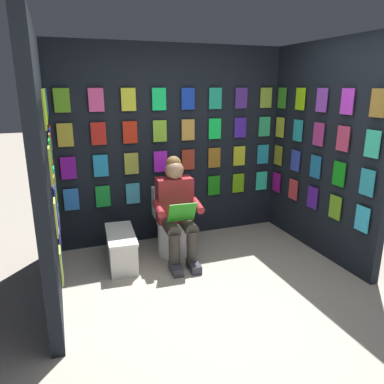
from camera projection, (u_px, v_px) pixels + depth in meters
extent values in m
plane|color=#B2A899|center=(241.00, 315.00, 3.22)|extent=(30.00, 30.00, 0.00)
cube|color=black|center=(172.00, 145.00, 4.66)|extent=(3.03, 0.10, 2.43)
cube|color=blue|center=(71.00, 200.00, 4.31)|extent=(0.17, 0.01, 0.26)
cube|color=#119330|center=(103.00, 196.00, 4.43)|extent=(0.17, 0.01, 0.26)
cube|color=#3DA3C3|center=(133.00, 193.00, 4.55)|extent=(0.17, 0.01, 0.26)
cube|color=#28D69E|center=(161.00, 191.00, 4.68)|extent=(0.17, 0.01, 0.26)
cube|color=#971F4B|center=(188.00, 188.00, 4.80)|extent=(0.17, 0.01, 0.26)
cube|color=#188D14|center=(214.00, 185.00, 4.92)|extent=(0.17, 0.01, 0.26)
cube|color=#6CBD14|center=(238.00, 183.00, 5.04)|extent=(0.17, 0.01, 0.26)
cube|color=#2FE9B7|center=(261.00, 181.00, 5.16)|extent=(0.17, 0.01, 0.26)
cube|color=#780DA0|center=(68.00, 168.00, 4.21)|extent=(0.17, 0.01, 0.26)
cube|color=#1D92D0|center=(101.00, 166.00, 4.33)|extent=(0.17, 0.01, 0.26)
cube|color=#A5AA3B|center=(132.00, 164.00, 4.45)|extent=(0.17, 0.01, 0.26)
cube|color=#C721EC|center=(161.00, 162.00, 4.57)|extent=(0.17, 0.01, 0.26)
cube|color=#A6331F|center=(188.00, 160.00, 4.69)|extent=(0.17, 0.01, 0.26)
cube|color=#9B6A1E|center=(214.00, 158.00, 4.81)|extent=(0.17, 0.01, 0.26)
cube|color=#CDD628|center=(239.00, 156.00, 4.94)|extent=(0.17, 0.01, 0.26)
cube|color=#2398BB|center=(263.00, 154.00, 5.06)|extent=(0.17, 0.01, 0.26)
cube|color=gold|center=(65.00, 135.00, 4.10)|extent=(0.17, 0.01, 0.26)
cube|color=red|center=(99.00, 134.00, 4.22)|extent=(0.17, 0.01, 0.26)
cube|color=red|center=(130.00, 132.00, 4.34)|extent=(0.17, 0.01, 0.26)
cube|color=#8ACE30|center=(160.00, 131.00, 4.47)|extent=(0.17, 0.01, 0.26)
cube|color=gold|center=(188.00, 130.00, 4.59)|extent=(0.17, 0.01, 0.26)
cube|color=#15F154|center=(215.00, 129.00, 4.71)|extent=(0.17, 0.01, 0.26)
cube|color=#4523B1|center=(240.00, 128.00, 4.83)|extent=(0.17, 0.01, 0.26)
cube|color=#30B573|center=(264.00, 127.00, 4.95)|extent=(0.17, 0.01, 0.26)
cube|color=#59A21C|center=(62.00, 100.00, 3.99)|extent=(0.17, 0.01, 0.26)
cube|color=#ED4C94|center=(96.00, 100.00, 4.12)|extent=(0.17, 0.01, 0.26)
cube|color=yellow|center=(129.00, 100.00, 4.24)|extent=(0.17, 0.01, 0.26)
cube|color=#15F170|center=(159.00, 99.00, 4.36)|extent=(0.17, 0.01, 0.26)
cube|color=#143BC6|center=(188.00, 99.00, 4.48)|extent=(0.17, 0.01, 0.26)
cube|color=#1FB289|center=(215.00, 98.00, 4.60)|extent=(0.17, 0.01, 0.26)
cube|color=#512B93|center=(241.00, 98.00, 4.73)|extent=(0.17, 0.01, 0.26)
cube|color=#8DB139|center=(266.00, 98.00, 4.85)|extent=(0.17, 0.01, 0.26)
cube|color=black|center=(323.00, 151.00, 4.25)|extent=(0.10, 1.92, 2.43)
cube|color=#A30D88|center=(276.00, 182.00, 5.08)|extent=(0.01, 0.17, 0.26)
cube|color=#D53E45|center=(293.00, 189.00, 4.73)|extent=(0.01, 0.17, 0.26)
cube|color=#5420A8|center=(312.00, 198.00, 4.38)|extent=(0.01, 0.17, 0.26)
cube|color=#6AAA23|center=(335.00, 207.00, 4.03)|extent=(0.01, 0.17, 0.26)
cube|color=#34BCE5|center=(362.00, 219.00, 3.68)|extent=(0.01, 0.17, 0.26)
cube|color=olive|center=(278.00, 155.00, 4.98)|extent=(0.01, 0.17, 0.26)
cube|color=blue|center=(295.00, 161.00, 4.63)|extent=(0.01, 0.17, 0.26)
cube|color=#1D70A6|center=(315.00, 167.00, 4.28)|extent=(0.01, 0.17, 0.26)
cube|color=#14951A|center=(339.00, 174.00, 3.93)|extent=(0.01, 0.17, 0.26)
cube|color=teal|center=(367.00, 183.00, 3.58)|extent=(0.01, 0.17, 0.26)
cube|color=gold|center=(280.00, 127.00, 4.87)|extent=(0.01, 0.17, 0.26)
cube|color=teal|center=(298.00, 131.00, 4.52)|extent=(0.01, 0.17, 0.26)
cube|color=#AC3280|center=(318.00, 134.00, 4.17)|extent=(0.01, 0.17, 0.26)
cube|color=#C03C62|center=(343.00, 139.00, 3.82)|extent=(0.01, 0.17, 0.26)
cube|color=#35C9A3|center=(372.00, 144.00, 3.47)|extent=(0.01, 0.17, 0.26)
cube|color=#339223|center=(282.00, 98.00, 4.77)|extent=(0.01, 0.17, 0.26)
cube|color=#99E810|center=(300.00, 99.00, 4.42)|extent=(0.01, 0.17, 0.26)
cube|color=purple|center=(322.00, 100.00, 4.07)|extent=(0.01, 0.17, 0.26)
cube|color=#C939E4|center=(347.00, 101.00, 3.72)|extent=(0.01, 0.17, 0.26)
cube|color=olive|center=(378.00, 103.00, 3.37)|extent=(0.01, 0.17, 0.26)
cube|color=black|center=(43.00, 171.00, 3.24)|extent=(0.10, 1.92, 2.43)
cube|color=#CCEF4C|center=(61.00, 265.00, 2.73)|extent=(0.01, 0.17, 0.26)
cube|color=#314095|center=(60.00, 245.00, 3.08)|extent=(0.01, 0.17, 0.26)
cube|color=#3E2C8D|center=(59.00, 229.00, 3.43)|extent=(0.01, 0.17, 0.26)
cube|color=#409BDA|center=(59.00, 216.00, 3.78)|extent=(0.01, 0.17, 0.26)
cube|color=#15CE15|center=(58.00, 205.00, 4.13)|extent=(0.01, 0.17, 0.26)
cube|color=#CDE04D|center=(56.00, 218.00, 2.62)|extent=(0.01, 0.17, 0.26)
cube|color=#2425A8|center=(56.00, 202.00, 2.97)|extent=(0.01, 0.17, 0.26)
cube|color=olive|center=(55.00, 190.00, 3.32)|extent=(0.01, 0.17, 0.26)
cube|color=#16EC9A|center=(55.00, 180.00, 3.67)|extent=(0.01, 0.17, 0.26)
cube|color=maroon|center=(54.00, 172.00, 4.02)|extent=(0.01, 0.17, 0.26)
cube|color=gold|center=(50.00, 166.00, 2.52)|extent=(0.01, 0.17, 0.26)
cube|color=#12CA30|center=(51.00, 156.00, 2.87)|extent=(0.01, 0.17, 0.26)
cube|color=olive|center=(51.00, 149.00, 3.22)|extent=(0.01, 0.17, 0.26)
cube|color=#161CA2|center=(51.00, 142.00, 3.57)|extent=(0.01, 0.17, 0.26)
cube|color=#E95029|center=(51.00, 137.00, 3.92)|extent=(0.01, 0.17, 0.26)
cube|color=#8ABC22|center=(44.00, 110.00, 2.41)|extent=(0.01, 0.17, 0.26)
cube|color=yellow|center=(45.00, 107.00, 2.76)|extent=(0.01, 0.17, 0.26)
cube|color=#119F1F|center=(46.00, 104.00, 3.11)|extent=(0.01, 0.17, 0.26)
cube|color=#0F459B|center=(46.00, 103.00, 3.46)|extent=(0.01, 0.17, 0.26)
cube|color=#4A3ECE|center=(47.00, 101.00, 3.81)|extent=(0.01, 0.17, 0.26)
cylinder|color=white|center=(174.00, 238.00, 4.36)|extent=(0.38, 0.38, 0.40)
cylinder|color=white|center=(174.00, 221.00, 4.31)|extent=(0.41, 0.41, 0.02)
cube|color=white|center=(168.00, 201.00, 4.50)|extent=(0.39, 0.20, 0.36)
cylinder|color=white|center=(170.00, 203.00, 4.42)|extent=(0.39, 0.09, 0.39)
cube|color=maroon|center=(174.00, 200.00, 4.20)|extent=(0.41, 0.24, 0.52)
sphere|color=tan|center=(174.00, 170.00, 4.08)|extent=(0.21, 0.21, 0.21)
sphere|color=olive|center=(174.00, 164.00, 4.09)|extent=(0.17, 0.17, 0.17)
cylinder|color=#38332D|center=(187.00, 225.00, 4.12)|extent=(0.17, 0.41, 0.15)
cylinder|color=#38332D|center=(170.00, 227.00, 4.06)|extent=(0.17, 0.41, 0.15)
cylinder|color=#38332D|center=(192.00, 250.00, 4.01)|extent=(0.12, 0.12, 0.42)
cylinder|color=#38332D|center=(174.00, 252.00, 3.96)|extent=(0.12, 0.12, 0.42)
cube|color=#33333D|center=(194.00, 266.00, 4.01)|extent=(0.12, 0.27, 0.09)
cube|color=#33333D|center=(176.00, 269.00, 3.95)|extent=(0.12, 0.27, 0.09)
cylinder|color=maroon|center=(197.00, 205.00, 4.11)|extent=(0.10, 0.31, 0.13)
cylinder|color=maroon|center=(159.00, 209.00, 3.98)|extent=(0.10, 0.31, 0.13)
cube|color=#26991E|center=(182.00, 213.00, 3.90)|extent=(0.31, 0.15, 0.23)
cube|color=white|center=(121.00, 250.00, 4.11)|extent=(0.33, 0.71, 0.35)
cube|color=white|center=(121.00, 234.00, 4.06)|extent=(0.35, 0.74, 0.03)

